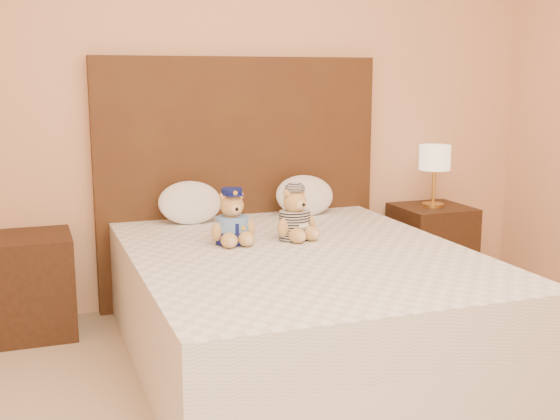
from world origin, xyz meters
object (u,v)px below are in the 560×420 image
object	(u,v)px
lamp	(435,161)
teddy_prisoner	(295,213)
pillow_left	(190,201)
teddy_police	(232,217)
bed	(300,304)
nightstand_right	(431,247)
pillow_right	(305,193)
nightstand_left	(30,285)

from	to	relation	value
lamp	teddy_prisoner	size ratio (longest dim) A/B	1.45
teddy_prisoner	pillow_left	world-z (taller)	teddy_prisoner
teddy_police	teddy_prisoner	distance (m)	0.33
lamp	pillow_left	distance (m)	1.61
bed	nightstand_right	size ratio (longest dim) A/B	3.64
teddy_prisoner	pillow_right	world-z (taller)	teddy_prisoner
nightstand_right	pillow_left	distance (m)	1.65
pillow_left	nightstand_left	bearing A→B (deg)	-178.08
nightstand_left	nightstand_right	xyz separation A→B (m)	(2.50, 0.00, 0.00)
nightstand_left	pillow_left	world-z (taller)	pillow_left
bed	pillow_right	distance (m)	0.99
nightstand_right	pillow_right	bearing A→B (deg)	178.07
teddy_prisoner	pillow_left	xyz separation A→B (m)	(-0.42, 0.59, -0.01)
nightstand_right	teddy_police	world-z (taller)	teddy_police
lamp	pillow_right	world-z (taller)	lamp
lamp	pillow_left	size ratio (longest dim) A/B	1.08
bed	lamp	xyz separation A→B (m)	(1.25, 0.80, 0.57)
teddy_prisoner	lamp	bearing A→B (deg)	8.72
pillow_left	nightstand_right	bearing A→B (deg)	-1.07
teddy_police	pillow_right	size ratio (longest dim) A/B	0.76
bed	pillow_left	world-z (taller)	pillow_left
bed	pillow_left	bearing A→B (deg)	113.07
nightstand_left	nightstand_right	bearing A→B (deg)	0.00
nightstand_left	nightstand_right	size ratio (longest dim) A/B	1.00
lamp	teddy_prisoner	distance (m)	1.32
teddy_prisoner	pillow_left	bearing A→B (deg)	108.70
nightstand_right	teddy_prisoner	bearing A→B (deg)	-154.69
nightstand_left	teddy_prisoner	distance (m)	1.49
teddy_police	pillow_left	bearing A→B (deg)	94.80
nightstand_left	pillow_right	bearing A→B (deg)	1.07
pillow_right	bed	bearing A→B (deg)	-113.41
nightstand_left	pillow_left	bearing A→B (deg)	1.92
bed	pillow_right	world-z (taller)	pillow_right
pillow_left	pillow_right	size ratio (longest dim) A/B	1.00
lamp	nightstand_left	bearing A→B (deg)	180.00
teddy_prisoner	pillow_right	size ratio (longest dim) A/B	0.74
lamp	pillow_right	xyz separation A→B (m)	(-0.89, 0.03, -0.17)
teddy_police	nightstand_right	bearing A→B (deg)	16.48
pillow_left	teddy_prisoner	bearing A→B (deg)	-54.70
nightstand_left	pillow_right	xyz separation A→B (m)	(1.61, 0.03, 0.41)
teddy_prisoner	pillow_right	bearing A→B (deg)	46.88
bed	nightstand_right	world-z (taller)	same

